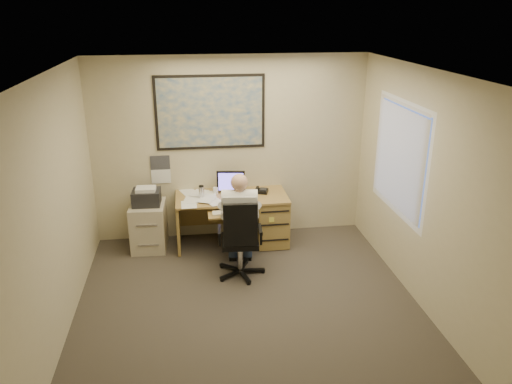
{
  "coord_description": "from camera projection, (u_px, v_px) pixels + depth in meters",
  "views": [
    {
      "loc": [
        -0.63,
        -4.81,
        3.31
      ],
      "look_at": [
        0.25,
        1.3,
        1.01
      ],
      "focal_mm": 35.0,
      "sensor_mm": 36.0,
      "label": 1
    }
  ],
  "objects": [
    {
      "name": "wall_calendar",
      "position": [
        161.0,
        170.0,
        7.26
      ],
      "size": [
        0.28,
        0.01,
        0.42
      ],
      "primitive_type": "cube",
      "color": "white",
      "rests_on": "room_shell"
    },
    {
      "name": "office_chair",
      "position": [
        241.0,
        254.0,
        6.43
      ],
      "size": [
        0.69,
        0.69,
        1.08
      ],
      "rotation": [
        0.0,
        0.0,
        -0.07
      ],
      "color": "black",
      "rests_on": "ground"
    },
    {
      "name": "desk",
      "position": [
        254.0,
        214.0,
        7.35
      ],
      "size": [
        1.6,
        0.97,
        1.07
      ],
      "color": "#A48246",
      "rests_on": "ground"
    },
    {
      "name": "world_map",
      "position": [
        210.0,
        112.0,
        7.07
      ],
      "size": [
        1.56,
        0.03,
        1.06
      ],
      "primitive_type": "cube",
      "color": "#1E4C93",
      "rests_on": "room_shell"
    },
    {
      "name": "filing_cabinet",
      "position": [
        149.0,
        222.0,
        7.17
      ],
      "size": [
        0.51,
        0.6,
        0.94
      ],
      "rotation": [
        0.0,
        0.0,
        -0.05
      ],
      "color": "#BDB298",
      "rests_on": "ground"
    },
    {
      "name": "person",
      "position": [
        240.0,
        225.0,
        6.38
      ],
      "size": [
        0.66,
        0.88,
        1.37
      ],
      "primitive_type": null,
      "rotation": [
        0.0,
        0.0,
        -0.11
      ],
      "color": "silver",
      "rests_on": "office_chair"
    },
    {
      "name": "window_blinds",
      "position": [
        399.0,
        158.0,
        6.16
      ],
      "size": [
        0.06,
        1.4,
        1.3
      ],
      "primitive_type": null,
      "color": "beige",
      "rests_on": "room_shell"
    },
    {
      "name": "room_shell",
      "position": [
        250.0,
        206.0,
        5.23
      ],
      "size": [
        4.0,
        4.5,
        2.7
      ],
      "color": "#3A342D",
      "rests_on": "ground"
    }
  ]
}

